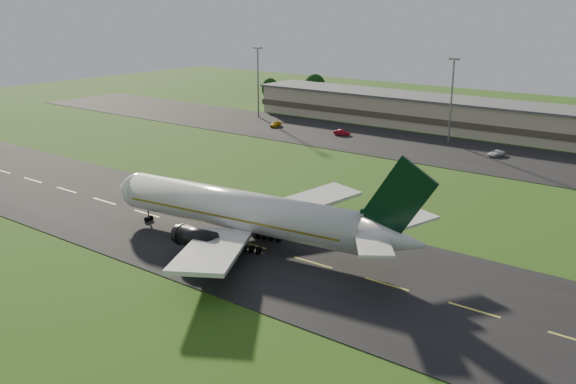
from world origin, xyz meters
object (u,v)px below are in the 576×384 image
Objects in this scene: service_vehicle_a at (276,124)px; service_vehicle_b at (342,132)px; airliner at (245,212)px; terminal at (481,118)px; light_mast_west at (258,74)px; service_vehicle_c at (496,153)px; light_mast_centre at (452,91)px.

service_vehicle_a reaches higher than service_vehicle_b.
airliner is 96.16m from terminal.
service_vehicle_a is at bearing 119.06° from airliner.
airliner is at bearing -50.79° from light_mast_west.
airliner reaches higher than service_vehicle_c.
light_mast_centre is at bearing 86.83° from airliner.
light_mast_centre is at bearing 0.00° from light_mast_west.
light_mast_centre reaches higher than service_vehicle_c.
light_mast_west is 37.22m from service_vehicle_b.
airliner is 2.52× the size of light_mast_west.
service_vehicle_b is (-25.59, -7.66, -11.94)m from light_mast_centre.
terminal is at bearing 17.13° from service_vehicle_a.
airliner is 12.07× the size of service_vehicle_b.
service_vehicle_b is at bearing 106.19° from airliner.
service_vehicle_a is 1.02× the size of service_vehicle_b.
airliner is at bearing -64.77° from service_vehicle_a.
service_vehicle_c is (13.96, -6.05, -12.00)m from light_mast_centre.
light_mast_west is 20.30m from service_vehicle_a.
light_mast_centre is (-1.40, -16.18, 8.75)m from terminal.
service_vehicle_b reaches higher than service_vehicle_c.
airliner reaches higher than service_vehicle_a.
service_vehicle_a reaches higher than service_vehicle_c.
light_mast_west reaches higher than terminal.
terminal is at bearing 14.76° from light_mast_west.
service_vehicle_c is (73.96, -6.05, -12.00)m from light_mast_west.
light_mast_centre is 19.38m from service_vehicle_c.
light_mast_centre is 4.80× the size of service_vehicle_b.
light_mast_west is at bearing 180.00° from light_mast_centre.
light_mast_west is at bearing 136.16° from service_vehicle_a.
light_mast_west and light_mast_centre have the same top height.
light_mast_west is 4.71× the size of service_vehicle_a.
service_vehicle_a is (-46.23, -8.98, -11.90)m from light_mast_centre.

